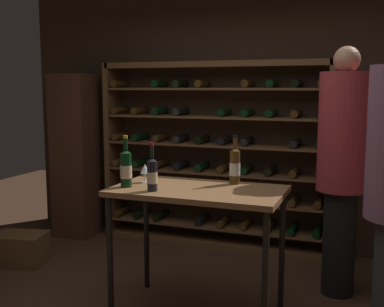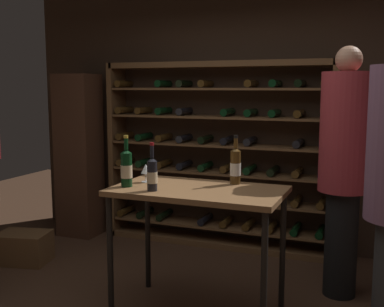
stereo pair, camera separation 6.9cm
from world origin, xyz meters
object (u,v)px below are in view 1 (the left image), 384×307
Objects in this scene: display_cabinet at (75,156)px; wine_glass_stemmed_left at (145,170)px; tasting_table at (198,202)px; wine_bottle_black_capsule at (235,166)px; wine_bottle_red_label at (126,168)px; wine_bottle_green_slim at (152,174)px; wine_rack at (214,156)px; person_guest_khaki at (343,160)px; wine_crate at (20,249)px.

wine_glass_stemmed_left is at bearing -40.26° from display_cabinet.
wine_bottle_black_capsule is (0.21, 0.25, 0.24)m from tasting_table.
tasting_table is 3.25× the size of wine_bottle_red_label.
wine_bottle_green_slim reaches higher than wine_glass_stemmed_left.
wine_rack is 1.51m from wine_glass_stemmed_left.
wine_rack is 6.63× the size of wine_bottle_black_capsule.
display_cabinet is (-2.93, 0.60, -0.20)m from person_guest_khaki.
person_guest_khaki is 3.09m from wine_crate.
wine_glass_stemmed_left is (0.06, 0.20, -0.04)m from wine_bottle_red_label.
display_cabinet is at bearing 145.70° from tasting_table.
display_cabinet reaches higher than wine_glass_stemmed_left.
display_cabinet is 4.93× the size of wine_bottle_black_capsule.
wine_bottle_green_slim is 0.25m from wine_bottle_red_label.
wine_rack is at bearing 7.97° from display_cabinet.
wine_rack is 1.23× the size of person_guest_khaki.
wine_bottle_green_slim is (-0.27, -0.20, 0.22)m from tasting_table.
tasting_table is 2.39m from display_cabinet.
tasting_table is 0.40m from wine_bottle_black_capsule.
display_cabinet is 4.82× the size of wine_bottle_red_label.
display_cabinet is at bearing 153.31° from wine_bottle_black_capsule.
wine_glass_stemmed_left is at bearing 172.45° from tasting_table.
wine_bottle_green_slim is at bearing -136.65° from wine_bottle_black_capsule.
wine_bottle_black_capsule is (2.18, -1.10, 0.18)m from display_cabinet.
wine_bottle_black_capsule is at bearing 16.08° from wine_glass_stemmed_left.
wine_bottle_red_label reaches higher than wine_bottle_black_capsule.
tasting_table is at bearing -129.31° from wine_bottle_black_capsule.
wine_glass_stemmed_left is (-0.66, -0.19, -0.04)m from wine_bottle_black_capsule.
wine_bottle_red_label is (-1.47, -0.88, -0.02)m from person_guest_khaki.
person_guest_khaki is 1.55m from wine_bottle_green_slim.
person_guest_khaki is 13.99× the size of wine_glass_stemmed_left.
wine_rack reaches higher than wine_crate.
wine_crate is (-2.91, -0.38, -0.97)m from person_guest_khaki.
wine_rack is 2.14m from wine_crate.
person_guest_khaki is 3.00m from display_cabinet.
wine_bottle_black_capsule reaches higher than tasting_table.
tasting_table is at bearing 15.16° from wine_bottle_red_label.
display_cabinet reaches higher than wine_crate.
person_guest_khaki is 4.18× the size of wine_crate.
tasting_table is 0.58m from wine_bottle_red_label.
wine_crate is at bearing 161.46° from wine_bottle_green_slim.
display_cabinet is at bearing 134.58° from wine_bottle_red_label.
wine_bottle_green_slim is 0.91× the size of wine_bottle_red_label.
wine_rack is 17.19× the size of wine_glass_stemmed_left.
wine_rack is at bearing 114.47° from wine_bottle_black_capsule.
wine_rack reaches higher than wine_bottle_red_label.
wine_bottle_black_capsule is at bearing 28.52° from wine_bottle_red_label.
display_cabinet is at bearing -106.12° from person_guest_khaki.
person_guest_khaki reaches higher than display_cabinet.
wine_glass_stemmed_left reaches higher than tasting_table.
wine_rack is at bearing 104.11° from tasting_table.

